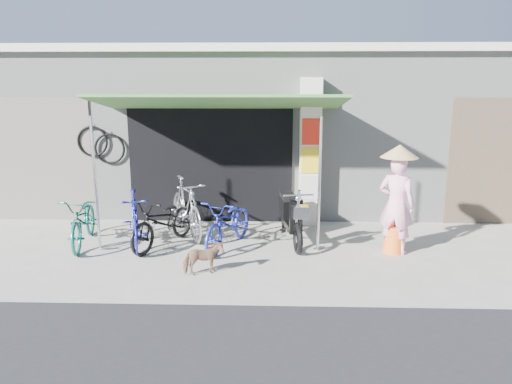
{
  "coord_description": "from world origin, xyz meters",
  "views": [
    {
      "loc": [
        0.08,
        -7.66,
        2.98
      ],
      "look_at": [
        -0.2,
        1.0,
        1.0
      ],
      "focal_mm": 35.0,
      "sensor_mm": 36.0,
      "label": 1
    }
  ],
  "objects_px": {
    "bike_blue": "(135,220)",
    "street_dog": "(203,259)",
    "moped": "(291,216)",
    "bike_silver": "(186,207)",
    "bike_black": "(164,221)",
    "nun": "(397,201)",
    "bike_navy": "(229,223)",
    "bike_teal": "(84,220)"
  },
  "relations": [
    {
      "from": "bike_teal",
      "to": "nun",
      "type": "xyz_separation_m",
      "value": [
        5.56,
        -0.22,
        0.46
      ]
    },
    {
      "from": "bike_teal",
      "to": "bike_silver",
      "type": "bearing_deg",
      "value": 11.42
    },
    {
      "from": "bike_blue",
      "to": "bike_silver",
      "type": "xyz_separation_m",
      "value": [
        0.81,
        0.72,
        0.07
      ]
    },
    {
      "from": "bike_silver",
      "to": "bike_navy",
      "type": "height_order",
      "value": "bike_silver"
    },
    {
      "from": "street_dog",
      "to": "moped",
      "type": "distance_m",
      "value": 2.2
    },
    {
      "from": "street_dog",
      "to": "moped",
      "type": "xyz_separation_m",
      "value": [
        1.41,
        1.68,
        0.22
      ]
    },
    {
      "from": "bike_black",
      "to": "moped",
      "type": "bearing_deg",
      "value": 33.75
    },
    {
      "from": "bike_blue",
      "to": "moped",
      "type": "xyz_separation_m",
      "value": [
        2.81,
        0.39,
        -0.01
      ]
    },
    {
      "from": "bike_teal",
      "to": "nun",
      "type": "height_order",
      "value": "nun"
    },
    {
      "from": "bike_black",
      "to": "nun",
      "type": "bearing_deg",
      "value": 22.27
    },
    {
      "from": "moped",
      "to": "nun",
      "type": "height_order",
      "value": "nun"
    },
    {
      "from": "bike_silver",
      "to": "street_dog",
      "type": "xyz_separation_m",
      "value": [
        0.59,
        -2.0,
        -0.3
      ]
    },
    {
      "from": "bike_blue",
      "to": "street_dog",
      "type": "xyz_separation_m",
      "value": [
        1.4,
        -1.28,
        -0.24
      ]
    },
    {
      "from": "bike_black",
      "to": "street_dog",
      "type": "xyz_separation_m",
      "value": [
        0.89,
        -1.32,
        -0.2
      ]
    },
    {
      "from": "bike_silver",
      "to": "bike_navy",
      "type": "relative_size",
      "value": 1.07
    },
    {
      "from": "bike_blue",
      "to": "moped",
      "type": "relative_size",
      "value": 0.89
    },
    {
      "from": "bike_navy",
      "to": "nun",
      "type": "xyz_separation_m",
      "value": [
        2.9,
        -0.16,
        0.47
      ]
    },
    {
      "from": "bike_black",
      "to": "bike_silver",
      "type": "relative_size",
      "value": 0.94
    },
    {
      "from": "moped",
      "to": "bike_blue",
      "type": "bearing_deg",
      "value": 179.7
    },
    {
      "from": "bike_blue",
      "to": "bike_teal",
      "type": "bearing_deg",
      "value": 159.6
    },
    {
      "from": "bike_teal",
      "to": "bike_blue",
      "type": "xyz_separation_m",
      "value": [
        0.95,
        -0.06,
        0.03
      ]
    },
    {
      "from": "bike_silver",
      "to": "nun",
      "type": "height_order",
      "value": "nun"
    },
    {
      "from": "bike_silver",
      "to": "moped",
      "type": "height_order",
      "value": "bike_silver"
    },
    {
      "from": "bike_navy",
      "to": "nun",
      "type": "relative_size",
      "value": 0.92
    },
    {
      "from": "bike_blue",
      "to": "street_dog",
      "type": "distance_m",
      "value": 1.92
    },
    {
      "from": "bike_navy",
      "to": "bike_black",
      "type": "bearing_deg",
      "value": -161.11
    },
    {
      "from": "bike_silver",
      "to": "moped",
      "type": "relative_size",
      "value": 1.0
    },
    {
      "from": "street_dog",
      "to": "moped",
      "type": "bearing_deg",
      "value": -62.4
    },
    {
      "from": "bike_teal",
      "to": "street_dog",
      "type": "bearing_deg",
      "value": -38.73
    },
    {
      "from": "bike_black",
      "to": "bike_silver",
      "type": "xyz_separation_m",
      "value": [
        0.3,
        0.68,
        0.1
      ]
    },
    {
      "from": "bike_black",
      "to": "bike_teal",
      "type": "bearing_deg",
      "value": -156.08
    },
    {
      "from": "bike_blue",
      "to": "street_dog",
      "type": "relative_size",
      "value": 2.69
    },
    {
      "from": "bike_black",
      "to": "street_dog",
      "type": "height_order",
      "value": "bike_black"
    },
    {
      "from": "nun",
      "to": "bike_black",
      "type": "bearing_deg",
      "value": 27.1
    },
    {
      "from": "bike_teal",
      "to": "bike_blue",
      "type": "distance_m",
      "value": 0.96
    },
    {
      "from": "bike_silver",
      "to": "bike_navy",
      "type": "distance_m",
      "value": 1.14
    },
    {
      "from": "bike_black",
      "to": "bike_silver",
      "type": "distance_m",
      "value": 0.75
    },
    {
      "from": "nun",
      "to": "street_dog",
      "type": "bearing_deg",
      "value": 49.22
    },
    {
      "from": "bike_navy",
      "to": "bike_teal",
      "type": "bearing_deg",
      "value": -160.93
    },
    {
      "from": "bike_silver",
      "to": "nun",
      "type": "bearing_deg",
      "value": -38.74
    },
    {
      "from": "bike_blue",
      "to": "bike_navy",
      "type": "height_order",
      "value": "bike_blue"
    },
    {
      "from": "bike_teal",
      "to": "bike_black",
      "type": "xyz_separation_m",
      "value": [
        1.47,
        -0.03,
        -0.0
      ]
    }
  ]
}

